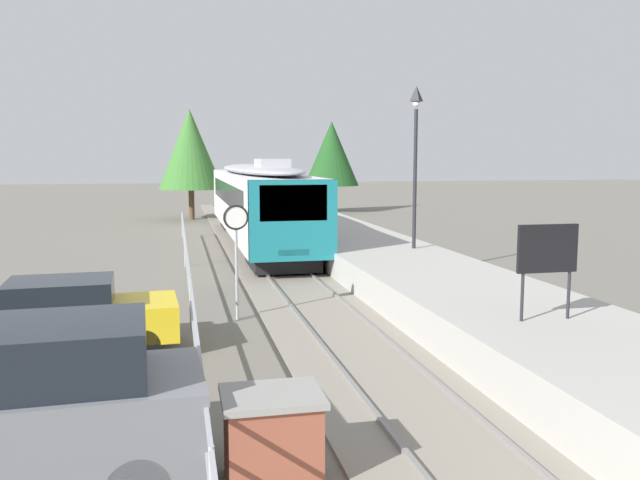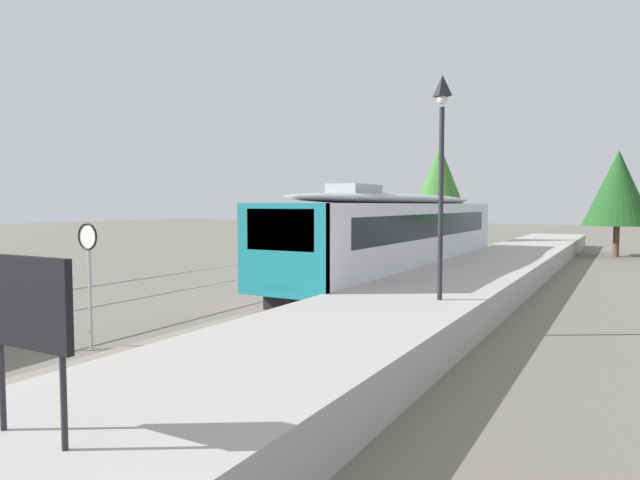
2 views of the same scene
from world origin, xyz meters
name	(u,v)px [view 2 (image 2 of 2)]	position (x,y,z in m)	size (l,w,h in m)	color
ground_plane	(284,291)	(-3.00, 22.00, 0.00)	(160.00, 160.00, 0.00)	#6B665B
track_rails	(357,296)	(0.00, 22.00, 0.03)	(3.20, 60.00, 0.14)	gray
commuter_train	(402,230)	(0.00, 26.24, 2.14)	(2.82, 18.46, 3.74)	silver
station_platform	(450,291)	(3.25, 22.00, 0.45)	(3.90, 60.00, 0.90)	#A8A59E
platform_lamp_mid_platform	(442,144)	(4.20, 17.73, 4.62)	(0.34, 0.34, 5.35)	#232328
platform_notice_board	(29,309)	(3.13, 7.93, 2.19)	(1.20, 0.08, 1.80)	#232328
speed_limit_sign	(88,254)	(-2.17, 12.81, 2.12)	(0.61, 0.10, 2.81)	#9EA0A5
carpark_fence	(23,310)	(-3.30, 12.00, 0.91)	(0.06, 36.06, 1.25)	#9EA0A5
tree_behind_carpark	(439,185)	(-2.61, 39.78, 4.46)	(4.06, 4.06, 7.00)	brown
tree_behind_station_far	(618,188)	(7.44, 43.34, 4.22)	(3.94, 3.94, 6.53)	brown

